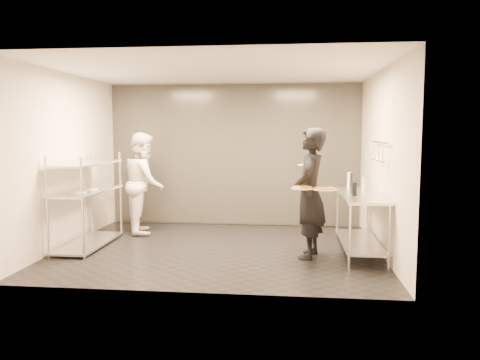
# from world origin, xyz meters

# --- Properties ---
(room_shell) EXTENTS (5.00, 4.00, 2.80)m
(room_shell) POSITION_xyz_m (0.00, 1.18, 1.40)
(room_shell) COLOR black
(room_shell) RESTS_ON ground
(pass_rack) EXTENTS (0.60, 1.60, 1.50)m
(pass_rack) POSITION_xyz_m (-2.15, -0.00, 0.77)
(pass_rack) COLOR silver
(pass_rack) RESTS_ON ground
(prep_counter) EXTENTS (0.60, 1.80, 0.92)m
(prep_counter) POSITION_xyz_m (2.18, 0.00, 0.63)
(prep_counter) COLOR silver
(prep_counter) RESTS_ON ground
(utensil_rail) EXTENTS (0.07, 1.20, 0.31)m
(utensil_rail) POSITION_xyz_m (2.43, -0.00, 1.55)
(utensil_rail) COLOR silver
(utensil_rail) RESTS_ON room_shell
(waiter) EXTENTS (0.58, 0.77, 1.91)m
(waiter) POSITION_xyz_m (1.40, -0.31, 0.96)
(waiter) COLOR black
(waiter) RESTS_ON ground
(chef) EXTENTS (0.92, 1.05, 1.84)m
(chef) POSITION_xyz_m (-1.55, 1.10, 0.92)
(chef) COLOR white
(chef) RESTS_ON ground
(pizza_plate_near) EXTENTS (0.32, 0.32, 0.05)m
(pizza_plate_near) POSITION_xyz_m (1.29, -0.54, 1.07)
(pizza_plate_near) COLOR silver
(pizza_plate_near) RESTS_ON waiter
(pizza_plate_far) EXTENTS (0.35, 0.35, 0.05)m
(pizza_plate_far) POSITION_xyz_m (1.60, -0.56, 1.06)
(pizza_plate_far) COLOR silver
(pizza_plate_far) RESTS_ON waiter
(salad_plate) EXTENTS (0.28, 0.28, 0.07)m
(salad_plate) POSITION_xyz_m (1.37, -0.05, 1.37)
(salad_plate) COLOR silver
(salad_plate) RESTS_ON waiter
(pos_monitor) EXTENTS (0.06, 0.27, 0.19)m
(pos_monitor) POSITION_xyz_m (2.06, -0.11, 1.02)
(pos_monitor) COLOR black
(pos_monitor) RESTS_ON prep_counter
(bottle_green) EXTENTS (0.07, 0.07, 0.26)m
(bottle_green) POSITION_xyz_m (2.10, 0.80, 1.05)
(bottle_green) COLOR #95A295
(bottle_green) RESTS_ON prep_counter
(bottle_clear) EXTENTS (0.06, 0.06, 0.21)m
(bottle_clear) POSITION_xyz_m (2.29, 0.44, 1.03)
(bottle_clear) COLOR #95A295
(bottle_clear) RESTS_ON prep_counter
(bottle_dark) EXTENTS (0.07, 0.07, 0.25)m
(bottle_dark) POSITION_xyz_m (2.12, 0.80, 1.04)
(bottle_dark) COLOR black
(bottle_dark) RESTS_ON prep_counter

